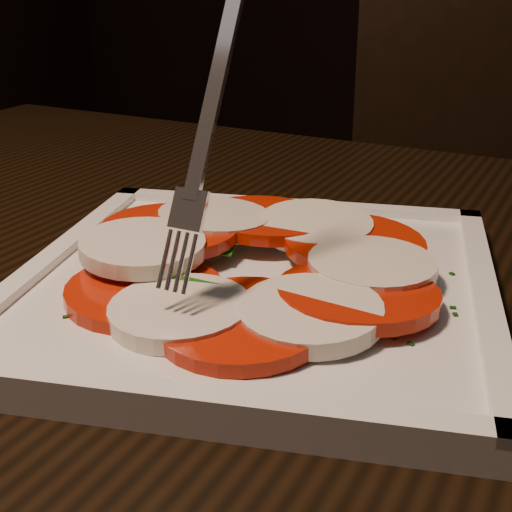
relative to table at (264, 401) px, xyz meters
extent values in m
cube|color=black|center=(0.00, 0.00, 0.08)|extent=(1.22, 0.83, 0.04)
cylinder|color=black|center=(-0.55, 0.33, -0.30)|extent=(0.06, 0.06, 0.71)
cube|color=black|center=(0.02, 0.67, -0.20)|extent=(0.54, 0.54, 0.04)
cube|color=black|center=(-0.04, 0.85, 0.05)|extent=(0.41, 0.19, 0.46)
cylinder|color=black|center=(-0.08, 0.44, -0.45)|extent=(0.04, 0.04, 0.41)
cylinder|color=black|center=(-0.21, 0.78, -0.45)|extent=(0.04, 0.04, 0.41)
cube|color=white|center=(0.01, -0.03, 0.11)|extent=(0.36, 0.36, 0.01)
cylinder|color=red|center=(-0.03, -0.09, 0.12)|extent=(0.09, 0.09, 0.01)
cylinder|color=silver|center=(0.00, -0.10, 0.12)|extent=(0.08, 0.08, 0.01)
cylinder|color=red|center=(0.04, -0.10, 0.12)|extent=(0.09, 0.09, 0.01)
cylinder|color=silver|center=(0.07, -0.07, 0.12)|extent=(0.08, 0.08, 0.01)
cylinder|color=red|center=(0.08, -0.04, 0.12)|extent=(0.09, 0.09, 0.01)
cylinder|color=silver|center=(0.08, 0.00, 0.12)|extent=(0.08, 0.08, 0.01)
cylinder|color=red|center=(0.05, 0.03, 0.13)|extent=(0.09, 0.09, 0.02)
cylinder|color=silver|center=(0.02, 0.04, 0.13)|extent=(0.08, 0.08, 0.02)
cylinder|color=red|center=(-0.02, 0.03, 0.13)|extent=(0.09, 0.09, 0.02)
cylinder|color=silver|center=(-0.05, 0.01, 0.13)|extent=(0.08, 0.08, 0.02)
cylinder|color=red|center=(-0.06, -0.02, 0.13)|extent=(0.09, 0.09, 0.01)
cylinder|color=silver|center=(-0.06, -0.06, 0.13)|extent=(0.08, 0.08, 0.01)
cube|color=#19560E|center=(-0.01, 0.01, 0.12)|extent=(0.03, 0.04, 0.00)
cube|color=#19560E|center=(0.07, -0.02, 0.12)|extent=(0.03, 0.02, 0.00)
cube|color=#19560E|center=(-0.04, -0.05, 0.12)|extent=(0.02, 0.05, 0.01)
cube|color=#19560E|center=(0.07, -0.01, 0.12)|extent=(0.03, 0.04, 0.00)
cube|color=#19560E|center=(-0.02, -0.01, 0.12)|extent=(0.02, 0.04, 0.00)
cube|color=#19560E|center=(-0.05, -0.04, 0.12)|extent=(0.02, 0.03, 0.00)
cube|color=#19560E|center=(-0.04, 0.02, 0.12)|extent=(0.03, 0.02, 0.00)
cube|color=#19560E|center=(0.00, -0.08, 0.12)|extent=(0.04, 0.01, 0.00)
cube|color=#0F380A|center=(0.04, -0.12, 0.11)|extent=(0.00, 0.00, 0.00)
cube|color=#0F380A|center=(-0.07, -0.08, 0.11)|extent=(0.00, 0.00, 0.00)
cube|color=#0F380A|center=(-0.09, 0.03, 0.11)|extent=(0.00, 0.00, 0.00)
cube|color=#0F380A|center=(0.12, -0.07, 0.11)|extent=(0.00, 0.00, 0.00)
cube|color=#0F380A|center=(0.12, 0.03, 0.11)|extent=(0.00, 0.00, 0.00)
cube|color=#0F380A|center=(-0.06, 0.03, 0.11)|extent=(0.00, 0.00, 0.00)
cube|color=#0F380A|center=(-0.08, -0.03, 0.11)|extent=(0.00, 0.00, 0.00)
cube|color=#0F380A|center=(0.00, 0.07, 0.11)|extent=(0.00, 0.00, 0.00)
cube|color=#0F380A|center=(-0.07, 0.01, 0.11)|extent=(0.00, 0.00, 0.00)
cube|color=#0F380A|center=(0.01, -0.13, 0.11)|extent=(0.00, 0.00, 0.00)
cube|color=#0F380A|center=(0.01, 0.08, 0.11)|extent=(0.00, 0.00, 0.00)
cube|color=#0F380A|center=(-0.07, 0.01, 0.11)|extent=(0.00, 0.00, 0.00)
cube|color=#0F380A|center=(-0.06, -0.13, 0.11)|extent=(0.00, 0.00, 0.00)
cube|color=#0F380A|center=(0.13, -0.02, 0.11)|extent=(0.00, 0.00, 0.00)
cube|color=#0F380A|center=(0.05, -0.12, 0.11)|extent=(0.00, 0.00, 0.00)
cube|color=#0F380A|center=(0.04, 0.09, 0.11)|extent=(0.00, 0.00, 0.00)
cube|color=#0F380A|center=(-0.02, 0.09, 0.11)|extent=(0.00, 0.00, 0.00)
cube|color=#0F380A|center=(0.11, -0.06, 0.11)|extent=(0.00, 0.00, 0.00)
cube|color=#0F380A|center=(0.01, 0.07, 0.11)|extent=(0.00, 0.00, 0.00)
cube|color=#0F380A|center=(-0.08, -0.07, 0.11)|extent=(0.00, 0.00, 0.00)
cube|color=#0F380A|center=(0.09, 0.03, 0.11)|extent=(0.00, 0.00, 0.00)
cube|color=#0F380A|center=(0.07, -0.13, 0.11)|extent=(0.00, 0.00, 0.00)
cube|color=#0F380A|center=(0.08, -0.09, 0.11)|extent=(0.00, 0.00, 0.00)
cube|color=#0F380A|center=(-0.10, 0.04, 0.11)|extent=(0.00, 0.00, 0.00)
cube|color=#0F380A|center=(0.05, 0.06, 0.11)|extent=(0.00, 0.00, 0.00)
cube|color=#0F380A|center=(-0.10, -0.06, 0.11)|extent=(0.00, 0.00, 0.00)
cube|color=#0F380A|center=(-0.11, 0.01, 0.11)|extent=(0.00, 0.00, 0.00)
cube|color=#0F380A|center=(-0.07, -0.07, 0.11)|extent=(0.00, 0.00, 0.00)
cube|color=#0F380A|center=(0.13, -0.01, 0.11)|extent=(0.00, 0.00, 0.00)
cube|color=#0F380A|center=(-0.08, -0.10, 0.11)|extent=(0.00, 0.00, 0.00)
camera|label=1|loc=(0.21, -0.39, 0.30)|focal=50.00mm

